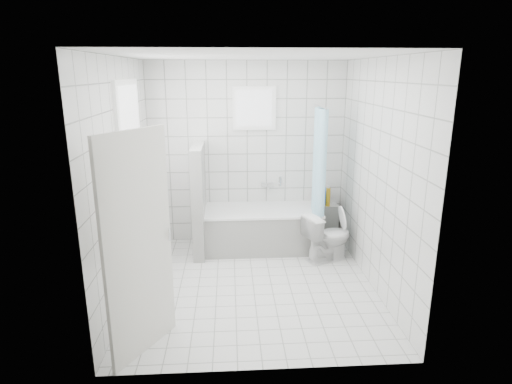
{
  "coord_description": "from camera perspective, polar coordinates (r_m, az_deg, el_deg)",
  "views": [
    {
      "loc": [
        -0.25,
        -4.58,
        2.44
      ],
      "look_at": [
        0.05,
        0.35,
        1.05
      ],
      "focal_mm": 30.0,
      "sensor_mm": 36.0,
      "label": 1
    }
  ],
  "objects": [
    {
      "name": "tiled_ledge",
      "position": [
        6.49,
        8.94,
        -3.98
      ],
      "size": [
        0.4,
        0.24,
        0.55
      ],
      "primitive_type": "cube",
      "color": "white",
      "rests_on": "ground"
    },
    {
      "name": "partition_wall",
      "position": [
        5.92,
        -7.59,
        -1.02
      ],
      "size": [
        0.15,
        0.85,
        1.5
      ],
      "primitive_type": "cube",
      "color": "white",
      "rests_on": "ground"
    },
    {
      "name": "wall_left",
      "position": [
        4.86,
        -17.13,
        1.44
      ],
      "size": [
        0.02,
        3.0,
        2.6
      ],
      "primitive_type": "cube",
      "color": "white",
      "rests_on": "ground"
    },
    {
      "name": "ceiling",
      "position": [
        4.59,
        -0.43,
        17.72
      ],
      "size": [
        3.0,
        3.0,
        0.0
      ],
      "primitive_type": "plane",
      "rotation": [
        3.14,
        0.0,
        0.0
      ],
      "color": "white",
      "rests_on": "ground"
    },
    {
      "name": "wall_right",
      "position": [
        5.0,
        15.85,
        1.93
      ],
      "size": [
        0.02,
        3.0,
        2.6
      ],
      "primitive_type": "cube",
      "color": "white",
      "rests_on": "ground"
    },
    {
      "name": "bathtub",
      "position": [
        6.11,
        0.87,
        -4.87
      ],
      "size": [
        1.63,
        0.77,
        0.58
      ],
      "color": "white",
      "rests_on": "ground"
    },
    {
      "name": "window_sill",
      "position": [
        5.24,
        -15.05,
        -2.4
      ],
      "size": [
        0.18,
        1.02,
        0.08
      ],
      "primitive_type": "cube",
      "color": "white",
      "rests_on": "wall_left"
    },
    {
      "name": "toilet",
      "position": [
        5.78,
        9.56,
        -5.93
      ],
      "size": [
        0.73,
        0.58,
        0.66
      ],
      "primitive_type": "imported",
      "rotation": [
        0.0,
        0.0,
        1.96
      ],
      "color": "white",
      "rests_on": "ground"
    },
    {
      "name": "shower_curtain",
      "position": [
        5.83,
        8.42,
        2.27
      ],
      "size": [
        0.14,
        0.48,
        1.78
      ],
      "primitive_type": null,
      "color": "#4DBBE4",
      "rests_on": "curtain_rod"
    },
    {
      "name": "window_back",
      "position": [
        6.06,
        -0.22,
        11.08
      ],
      "size": [
        0.5,
        0.01,
        0.5
      ],
      "primitive_type": "cube",
      "color": "white",
      "rests_on": "wall_back"
    },
    {
      "name": "wall_front",
      "position": [
        3.29,
        1.05,
        -4.53
      ],
      "size": [
        2.8,
        0.02,
        2.6
      ],
      "primitive_type": "cube",
      "color": "white",
      "rests_on": "ground"
    },
    {
      "name": "window_left",
      "position": [
        5.07,
        -16.14,
        5.57
      ],
      "size": [
        0.01,
        0.9,
        1.4
      ],
      "primitive_type": "cube",
      "color": "white",
      "rests_on": "wall_left"
    },
    {
      "name": "ground",
      "position": [
        5.19,
        -0.37,
        -12.3
      ],
      "size": [
        3.0,
        3.0,
        0.0
      ],
      "primitive_type": "plane",
      "color": "white",
      "rests_on": "ground"
    },
    {
      "name": "sill_bottles",
      "position": [
        5.13,
        -15.2,
        -0.81
      ],
      "size": [
        0.17,
        0.75,
        0.31
      ],
      "color": "#CC4F69",
      "rests_on": "window_sill"
    },
    {
      "name": "door",
      "position": [
        3.81,
        -15.37,
        -7.06
      ],
      "size": [
        0.45,
        0.71,
        2.0
      ],
      "primitive_type": "cube",
      "rotation": [
        0.0,
        0.0,
        -0.54
      ],
      "color": "silver",
      "rests_on": "ground"
    },
    {
      "name": "ledge_bottles",
      "position": [
        6.34,
        9.1,
        -0.7
      ],
      "size": [
        0.16,
        0.19,
        0.27
      ],
      "color": "blue",
      "rests_on": "tiled_ledge"
    },
    {
      "name": "tub_faucet",
      "position": [
        6.27,
        1.56,
        1.02
      ],
      "size": [
        0.18,
        0.06,
        0.06
      ],
      "primitive_type": "cube",
      "color": "silver",
      "rests_on": "wall_back"
    },
    {
      "name": "curtain_rod",
      "position": [
        5.82,
        8.51,
        11.21
      ],
      "size": [
        0.02,
        0.8,
        0.02
      ],
      "primitive_type": "cylinder",
      "rotation": [
        1.57,
        0.0,
        0.0
      ],
      "color": "silver",
      "rests_on": "wall_back"
    },
    {
      "name": "wall_back",
      "position": [
        6.19,
        -1.17,
        5.1
      ],
      "size": [
        2.8,
        0.02,
        2.6
      ],
      "primitive_type": "cube",
      "color": "white",
      "rests_on": "ground"
    }
  ]
}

